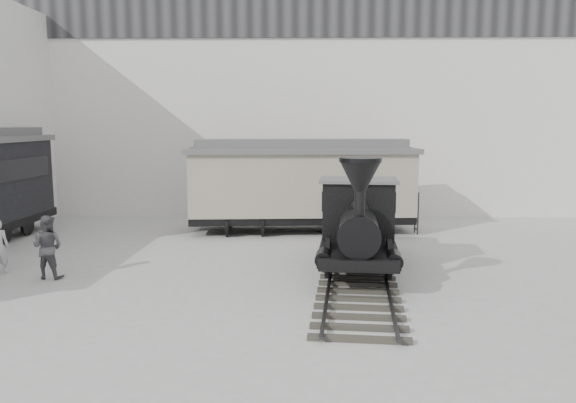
{
  "coord_description": "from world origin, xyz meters",
  "views": [
    {
      "loc": [
        0.17,
        -11.71,
        4.27
      ],
      "look_at": [
        -0.14,
        4.47,
        2.0
      ],
      "focal_mm": 35.0,
      "sensor_mm": 36.0,
      "label": 1
    }
  ],
  "objects": [
    {
      "name": "ground",
      "position": [
        0.0,
        0.0,
        0.0
      ],
      "size": [
        90.0,
        90.0,
        0.0
      ],
      "primitive_type": "plane",
      "color": "#9E9E9B"
    },
    {
      "name": "north_wall",
      "position": [
        0.0,
        14.98,
        5.55
      ],
      "size": [
        34.0,
        2.51,
        11.0
      ],
      "color": "silver",
      "rests_on": "ground"
    },
    {
      "name": "locomotive",
      "position": [
        1.87,
        4.07,
        1.24
      ],
      "size": [
        2.95,
        9.64,
        3.35
      ],
      "rotation": [
        0.0,
        0.0,
        -0.1
      ],
      "color": "#2A2723",
      "rests_on": "ground"
    },
    {
      "name": "boxcar",
      "position": [
        0.28,
        10.24,
        1.91
      ],
      "size": [
        9.06,
        3.33,
        3.65
      ],
      "rotation": [
        0.0,
        0.0,
        0.06
      ],
      "color": "black",
      "rests_on": "ground"
    },
    {
      "name": "visitor_b",
      "position": [
        -6.76,
        3.29,
        0.88
      ],
      "size": [
        0.93,
        0.76,
        1.76
      ],
      "primitive_type": "imported",
      "rotation": [
        0.0,
        0.0,
        3.03
      ],
      "color": "#48474D",
      "rests_on": "ground"
    }
  ]
}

